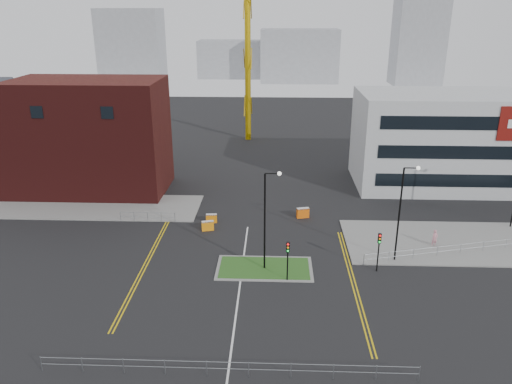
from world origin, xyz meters
TOP-DOWN VIEW (x-y plane):
  - ground at (0.00, 0.00)m, footprint 200.00×200.00m
  - pavement_left at (-20.00, 22.00)m, footprint 28.00×8.00m
  - pavement_right at (22.00, 14.00)m, footprint 24.00×10.00m
  - island_kerb at (2.00, 8.00)m, footprint 8.60×4.60m
  - grass_island at (2.00, 8.00)m, footprint 8.00×4.00m
  - brick_building at (-22.97, 28.00)m, footprint 24.20×10.07m
  - office_block at (26.01, 31.97)m, footprint 25.00×12.20m
  - streetlamp_island at (2.22, 8.00)m, footprint 1.46×0.36m
  - streetlamp_right_near at (14.22, 10.00)m, footprint 1.46×0.36m
  - traffic_light_island at (4.00, 5.98)m, footprint 0.28×0.33m
  - traffic_light_right at (12.00, 7.98)m, footprint 0.28×0.33m
  - railing_front at (0.00, -6.00)m, footprint 24.05×0.05m
  - railing_left at (-11.00, 18.00)m, footprint 6.05×0.05m
  - railing_right at (20.50, 11.50)m, footprint 19.05×5.05m
  - centre_line at (0.00, 2.00)m, footprint 0.15×30.00m
  - yellow_left_a at (-9.00, 10.00)m, footprint 0.12×24.00m
  - yellow_left_b at (-8.70, 10.00)m, footprint 0.12×24.00m
  - yellow_right_a at (9.50, 6.00)m, footprint 0.12×20.00m
  - yellow_right_b at (9.80, 6.00)m, footprint 0.12×20.00m
  - skyline_a at (-40.00, 120.00)m, footprint 18.00×12.00m
  - skyline_b at (10.00, 130.00)m, footprint 24.00×12.00m
  - skyline_c at (45.00, 125.00)m, footprint 14.00×12.00m
  - skyline_d at (-8.00, 140.00)m, footprint 30.00×12.00m
  - pedestrian at (18.51, 13.09)m, footprint 0.75×0.62m
  - barrier_left at (-4.15, 16.00)m, footprint 1.32×0.72m
  - barrier_mid at (-4.00, 18.04)m, footprint 1.20×0.48m
  - barrier_right at (6.00, 19.78)m, footprint 1.44×0.79m

SIDE VIEW (x-z plane):
  - ground at x=0.00m, z-range 0.00..0.00m
  - centre_line at x=0.00m, z-range 0.00..0.01m
  - yellow_left_a at x=-9.00m, z-range 0.00..0.01m
  - yellow_left_b at x=-8.70m, z-range 0.00..0.01m
  - yellow_right_a at x=9.50m, z-range 0.00..0.01m
  - yellow_right_b at x=9.80m, z-range 0.00..0.01m
  - island_kerb at x=2.00m, z-range 0.00..0.08m
  - pavement_left at x=-20.00m, z-range 0.00..0.12m
  - pavement_right at x=22.00m, z-range 0.00..0.12m
  - grass_island at x=2.00m, z-range 0.00..0.12m
  - barrier_mid at x=-4.00m, z-range 0.04..1.03m
  - barrier_left at x=-4.15m, z-range 0.05..1.10m
  - barrier_right at x=6.00m, z-range 0.05..1.21m
  - railing_left at x=-11.00m, z-range 0.19..1.29m
  - railing_right at x=20.50m, z-range 0.23..1.33m
  - railing_front at x=0.00m, z-range 0.23..1.33m
  - pedestrian at x=18.51m, z-range 0.00..1.77m
  - traffic_light_island at x=4.00m, z-range 0.74..4.39m
  - traffic_light_right at x=12.00m, z-range 0.74..4.39m
  - streetlamp_island at x=2.22m, z-range 0.82..10.00m
  - streetlamp_right_near at x=14.22m, z-range 0.82..10.00m
  - skyline_d at x=-8.00m, z-range 0.00..12.00m
  - office_block at x=26.01m, z-range 0.00..12.00m
  - brick_building at x=-22.97m, z-range -0.27..13.97m
  - skyline_b at x=10.00m, z-range 0.00..16.00m
  - skyline_a at x=-40.00m, z-range 0.00..22.00m
  - skyline_c at x=45.00m, z-range 0.00..28.00m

